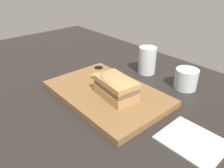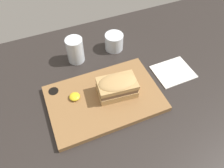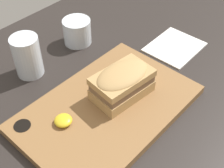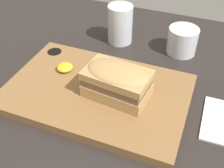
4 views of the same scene
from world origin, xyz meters
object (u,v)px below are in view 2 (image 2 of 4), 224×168
sandwich (117,86)px  water_glass (75,51)px  serving_board (104,98)px  napkin (173,72)px  wine_glass (114,42)px

sandwich → water_glass: bearing=108.8°
serving_board → napkin: (29.97, 2.11, -0.81)cm
serving_board → water_glass: (-3.22, 23.32, 3.55)cm
serving_board → napkin: bearing=4.0°
sandwich → napkin: bearing=5.1°
napkin → water_glass: bearing=147.4°
sandwich → water_glass: 24.84cm
water_glass → wine_glass: water_glass is taller
sandwich → napkin: 25.91cm
serving_board → sandwich: 6.82cm
sandwich → wine_glass: sandwich is taller
wine_glass → napkin: size_ratio=0.52×
water_glass → wine_glass: (17.03, 0.70, -1.31)cm
water_glass → serving_board: bearing=-82.1°
sandwich → wine_glass: size_ratio=1.81×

